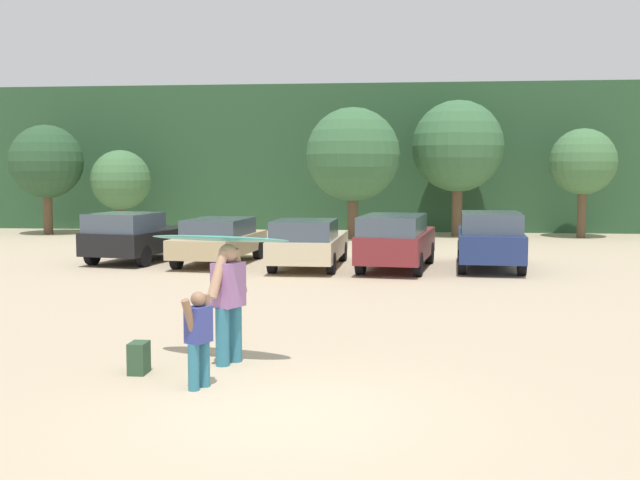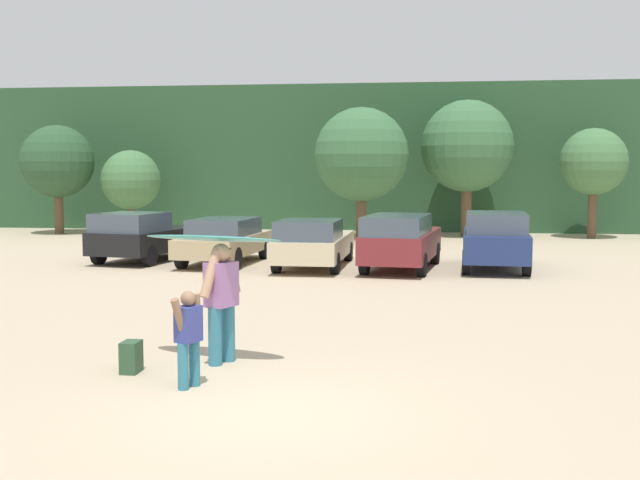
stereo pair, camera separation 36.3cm
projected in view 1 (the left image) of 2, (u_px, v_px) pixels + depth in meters
The scene contains 16 objects.
ground_plane at pixel (281, 412), 9.54m from camera, with size 120.00×120.00×0.00m, color tan.
hillside_ridge at pixel (382, 159), 42.24m from camera, with size 108.00×12.00×6.74m, color #284C2D.
tree_ridge_back at pixel (46, 162), 34.87m from camera, with size 3.19×3.19×4.78m.
tree_right at pixel (121, 180), 35.12m from camera, with size 2.63×2.63×3.69m.
tree_far_left at pixel (353, 155), 32.57m from camera, with size 3.84×3.84×5.37m.
tree_center_right at pixel (458, 147), 33.71m from camera, with size 3.87×3.87×5.76m.
tree_center at pixel (583, 162), 33.05m from camera, with size 2.75×2.75×4.54m.
parked_car_black at pixel (136, 236), 24.69m from camera, with size 2.61×4.25×1.55m.
parked_car_tan at pixel (219, 239), 24.21m from camera, with size 2.15×4.58×1.38m.
parked_car_champagne at pixel (308, 243), 23.25m from camera, with size 1.92×4.82×1.44m.
parked_car_maroon at pixel (396, 240), 22.77m from camera, with size 2.29×4.72×1.60m.
parked_car_navy at pixel (490, 239), 22.94m from camera, with size 2.01×4.43×1.66m.
person_adult at pixel (228, 296), 11.80m from camera, with size 0.50×0.85×1.79m.
person_child at pixel (199, 334), 10.48m from camera, with size 0.35×0.55×1.29m.
surfboard_teal at pixel (219, 239), 11.80m from camera, with size 2.30×1.10×0.17m.
backpack_dropped at pixel (139, 358), 11.29m from camera, with size 0.24×0.34×0.45m.
Camera 1 is at (1.52, -9.21, 2.90)m, focal length 44.91 mm.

